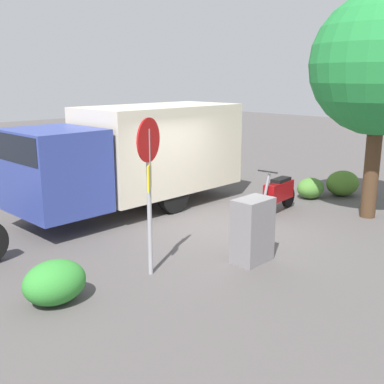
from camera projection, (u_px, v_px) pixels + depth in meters
The scene contains 10 objects.
ground_plane at pixel (221, 227), 11.05m from camera, with size 60.00×60.00×0.00m, color #514C4C.
box_truck_near at pixel (131, 153), 12.13m from camera, with size 8.07×2.45×2.73m.
motorcycle at pixel (278, 193), 12.24m from camera, with size 1.81×0.59×1.20m.
stop_sign at pixel (149, 173), 7.99m from camera, with size 0.71×0.33×2.82m.
street_tree at pixel (381, 65), 11.01m from camera, with size 3.38×3.38×5.47m.
utility_cabinet at pixel (253, 230), 8.89m from camera, with size 0.78×0.50×1.25m, color slate.
bike_rack_hoop at pixel (261, 238), 10.30m from camera, with size 0.85×0.85×0.05m, color #B7B7BC.
shrub_near_sign at pixel (55, 282), 7.30m from camera, with size 1.01×0.83×0.69m, color #328832.
shrub_mid_verge at pixel (343, 183), 13.97m from camera, with size 1.10×0.90×0.75m, color #4A7729.
shrub_by_tree at pixel (311, 188), 13.66m from camera, with size 0.89×0.73×0.61m, color #477A30.
Camera 1 is at (7.78, 7.13, 3.47)m, focal length 43.51 mm.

